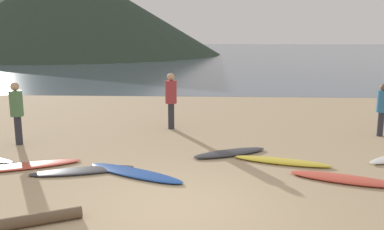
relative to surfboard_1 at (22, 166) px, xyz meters
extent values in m
cube|color=tan|center=(3.68, 8.00, -0.14)|extent=(120.00, 120.00, 0.20)
cube|color=slate|center=(3.68, 60.99, -0.04)|extent=(140.00, 100.00, 0.01)
cone|color=#28382B|center=(-16.44, 51.65, 6.34)|extent=(43.55, 43.55, 12.75)
ellipsoid|color=#D84C38|center=(0.00, 0.00, 0.00)|extent=(2.60, 1.56, 0.07)
ellipsoid|color=#333338|center=(1.47, -0.23, 0.00)|extent=(2.30, 1.18, 0.07)
ellipsoid|color=#1E479E|center=(2.64, -0.34, 0.00)|extent=(2.41, 1.61, 0.08)
ellipsoid|color=#333338|center=(4.75, 1.30, 0.01)|extent=(2.04, 1.41, 0.09)
ellipsoid|color=yellow|center=(5.95, 0.65, 0.01)|extent=(2.31, 1.11, 0.09)
ellipsoid|color=#D84C38|center=(7.05, -0.49, 0.01)|extent=(2.28, 1.31, 0.09)
cylinder|color=#2D2D38|center=(9.27, 3.45, 0.32)|extent=(0.17, 0.17, 0.72)
cylinder|color=teal|center=(9.27, 3.45, 1.00)|extent=(0.31, 0.31, 0.63)
sphere|color=brown|center=(9.27, 3.45, 1.42)|extent=(0.20, 0.20, 0.20)
cylinder|color=#2D2D38|center=(2.99, 4.09, 0.38)|extent=(0.20, 0.20, 0.83)
cylinder|color=#9E3338|center=(2.99, 4.09, 1.15)|extent=(0.36, 0.36, 0.72)
sphere|color=tan|center=(2.99, 4.09, 1.63)|extent=(0.23, 0.23, 0.23)
cylinder|color=#2D2D38|center=(-0.98, 1.96, 0.36)|extent=(0.19, 0.19, 0.80)
cylinder|color=#4C7A4C|center=(-0.98, 1.96, 1.11)|extent=(0.35, 0.35, 0.69)
sphere|color=tan|center=(-0.98, 1.96, 1.56)|extent=(0.22, 0.22, 0.22)
cylinder|color=brown|center=(1.59, -2.76, 0.06)|extent=(1.24, 0.75, 0.19)
camera|label=1|loc=(4.32, -8.80, 2.96)|focal=38.86mm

